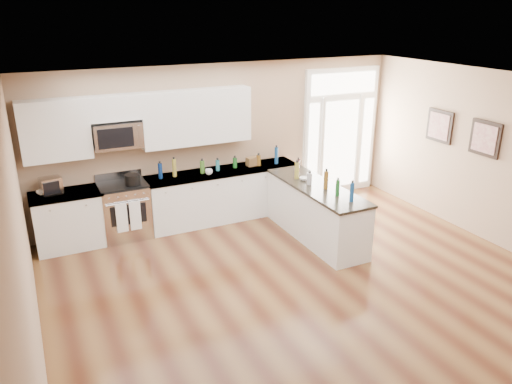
% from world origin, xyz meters
% --- Properties ---
extents(ground, '(8.00, 8.00, 0.00)m').
position_xyz_m(ground, '(0.00, 0.00, 0.00)').
color(ground, '#462213').
extents(room_shell, '(8.00, 8.00, 8.00)m').
position_xyz_m(room_shell, '(0.00, 0.00, 1.71)').
color(room_shell, tan).
rests_on(room_shell, ground).
extents(back_cabinet_left, '(1.10, 0.66, 0.94)m').
position_xyz_m(back_cabinet_left, '(-2.87, 3.69, 0.44)').
color(back_cabinet_left, silver).
rests_on(back_cabinet_left, ground).
extents(back_cabinet_right, '(2.85, 0.66, 0.94)m').
position_xyz_m(back_cabinet_right, '(-0.16, 3.69, 0.44)').
color(back_cabinet_right, silver).
rests_on(back_cabinet_right, ground).
extents(peninsula_cabinet, '(0.69, 2.32, 0.94)m').
position_xyz_m(peninsula_cabinet, '(0.93, 2.24, 0.43)').
color(peninsula_cabinet, silver).
rests_on(peninsula_cabinet, ground).
extents(upper_cabinet_left, '(1.04, 0.33, 0.95)m').
position_xyz_m(upper_cabinet_left, '(-2.88, 3.83, 1.93)').
color(upper_cabinet_left, silver).
rests_on(upper_cabinet_left, room_shell).
extents(upper_cabinet_right, '(1.94, 0.33, 0.95)m').
position_xyz_m(upper_cabinet_right, '(-0.57, 3.83, 1.93)').
color(upper_cabinet_right, silver).
rests_on(upper_cabinet_right, room_shell).
extents(upper_cabinet_short, '(0.82, 0.33, 0.40)m').
position_xyz_m(upper_cabinet_short, '(-1.95, 3.83, 2.20)').
color(upper_cabinet_short, silver).
rests_on(upper_cabinet_short, room_shell).
extents(microwave, '(0.78, 0.41, 0.42)m').
position_xyz_m(microwave, '(-1.95, 3.80, 1.76)').
color(microwave, silver).
rests_on(microwave, room_shell).
extents(entry_door, '(1.70, 0.10, 2.60)m').
position_xyz_m(entry_door, '(2.55, 3.95, 1.30)').
color(entry_door, white).
rests_on(entry_door, ground).
extents(wall_art_near, '(0.05, 0.58, 0.58)m').
position_xyz_m(wall_art_near, '(3.47, 2.20, 1.70)').
color(wall_art_near, black).
rests_on(wall_art_near, room_shell).
extents(wall_art_far, '(0.05, 0.58, 0.58)m').
position_xyz_m(wall_art_far, '(3.47, 1.20, 1.70)').
color(wall_art_far, black).
rests_on(wall_art_far, room_shell).
extents(kitchen_range, '(0.79, 0.69, 1.08)m').
position_xyz_m(kitchen_range, '(-1.97, 3.69, 0.48)').
color(kitchen_range, silver).
rests_on(kitchen_range, ground).
extents(stockpot, '(0.27, 0.27, 0.20)m').
position_xyz_m(stockpot, '(-1.81, 3.57, 1.05)').
color(stockpot, black).
rests_on(stockpot, kitchen_range).
extents(toaster_oven, '(0.35, 0.30, 0.27)m').
position_xyz_m(toaster_oven, '(-3.06, 3.75, 1.07)').
color(toaster_oven, silver).
rests_on(toaster_oven, back_cabinet_left).
extents(cardboard_box, '(0.21, 0.16, 0.16)m').
position_xyz_m(cardboard_box, '(0.43, 3.71, 1.02)').
color(cardboard_box, brown).
rests_on(cardboard_box, back_cabinet_right).
extents(bowl_left, '(0.22, 0.22, 0.05)m').
position_xyz_m(bowl_left, '(-3.18, 3.78, 0.97)').
color(bowl_left, white).
rests_on(bowl_left, back_cabinet_left).
extents(bowl_peninsula, '(0.16, 0.16, 0.05)m').
position_xyz_m(bowl_peninsula, '(0.88, 2.58, 0.96)').
color(bowl_peninsula, white).
rests_on(bowl_peninsula, peninsula_cabinet).
extents(cup_counter, '(0.17, 0.17, 0.10)m').
position_xyz_m(cup_counter, '(-0.48, 3.56, 0.99)').
color(cup_counter, white).
rests_on(cup_counter, back_cabinet_right).
extents(counter_bottles, '(2.38, 2.40, 0.32)m').
position_xyz_m(counter_bottles, '(0.29, 3.01, 1.07)').
color(counter_bottles, '#19591E').
rests_on(counter_bottles, back_cabinet_right).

